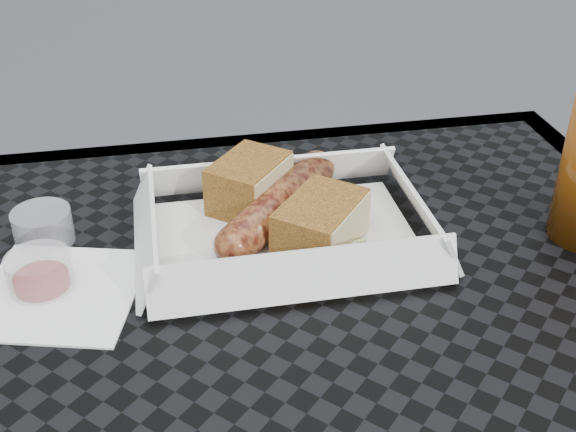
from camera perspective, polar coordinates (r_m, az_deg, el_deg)
The scene contains 8 objects.
food_tray at distance 0.62m, azimuth -0.17°, elevation -1.70°, with size 0.22×0.15×0.00m, color white.
bratwurst at distance 0.64m, azimuth -0.70°, elevation 0.99°, with size 0.13×0.15×0.03m.
bread_near at distance 0.66m, azimuth -3.09°, elevation 2.60°, with size 0.07×0.05×0.05m, color #945F25.
bread_far at distance 0.60m, azimuth 2.60°, elevation -0.59°, with size 0.08×0.05×0.04m, color #945F25.
veg_garnish at distance 0.60m, azimuth 4.88°, elevation -3.03°, with size 0.03×0.03×0.00m.
napkin at distance 0.59m, azimuth -17.62°, elevation -5.77°, with size 0.12×0.12×0.00m, color white.
condiment_cup_sauce at distance 0.59m, azimuth -19.02°, elevation -4.26°, with size 0.05×0.05×0.03m, color maroon.
condiment_cup_empty at distance 0.65m, azimuth -18.79°, elevation -0.80°, with size 0.05×0.05×0.03m, color silver.
Camera 1 is at (-0.04, -0.32, 1.09)m, focal length 45.00 mm.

